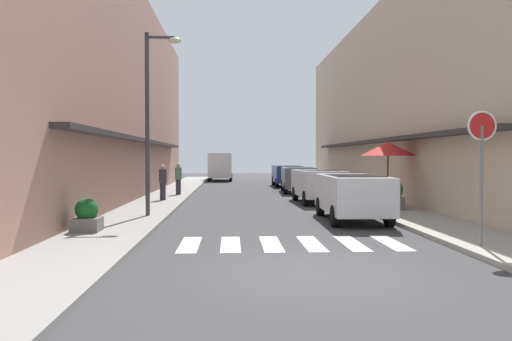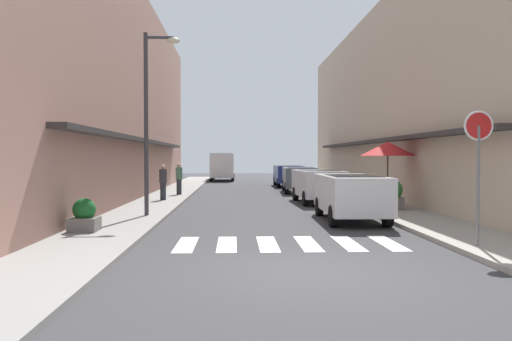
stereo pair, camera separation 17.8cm
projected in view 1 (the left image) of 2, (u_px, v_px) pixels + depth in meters
The scene contains 18 objects.
ground_plane at pixel (261, 201), 23.88m from camera, with size 81.79×81.79×0.00m, color #38383A.
sidewalk_left at pixel (162, 200), 23.65m from camera, with size 2.20×52.05×0.12m, color gray.
sidewalk_right at pixel (358, 199), 24.10m from camera, with size 2.20×52.05×0.12m, color #9E998E.
building_row_left at pixel (88, 93), 24.19m from camera, with size 5.50×35.46×10.22m.
building_row_right at pixel (426, 102), 25.01m from camera, with size 5.50×35.46×9.55m.
crosswalk at pixel (291, 244), 11.93m from camera, with size 5.20×2.20×0.01m.
parked_car_near at pixel (352, 192), 16.23m from camera, with size 1.89×4.38×1.47m.
parked_car_mid at pixel (318, 182), 22.56m from camera, with size 1.93×4.26×1.47m.
parked_car_far at pixel (298, 177), 29.23m from camera, with size 1.98×4.25×1.47m.
parked_car_distant at pixel (287, 173), 35.27m from camera, with size 1.83×4.48×1.47m.
delivery_van at pixel (221, 164), 44.15m from camera, with size 2.05×5.42×2.37m.
round_street_sign at pixel (482, 142), 10.96m from camera, with size 0.65×0.07×2.92m.
street_lamp at pixel (152, 106), 16.69m from camera, with size 1.19×0.28×6.00m.
cafe_umbrella at pixel (388, 149), 19.88m from camera, with size 2.14×2.14×2.53m.
planter_corner at pixel (87, 217), 13.16m from camera, with size 0.71×0.71×0.86m.
planter_midblock at pixel (392, 194), 18.77m from camera, with size 0.77×0.77×1.10m.
pedestrian_walking_near at pixel (163, 181), 22.78m from camera, with size 0.34×0.34×1.59m.
pedestrian_walking_far at pixel (178, 178), 26.10m from camera, with size 0.34×0.34×1.61m.
Camera 1 is at (-1.42, -8.92, 2.04)m, focal length 35.71 mm.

